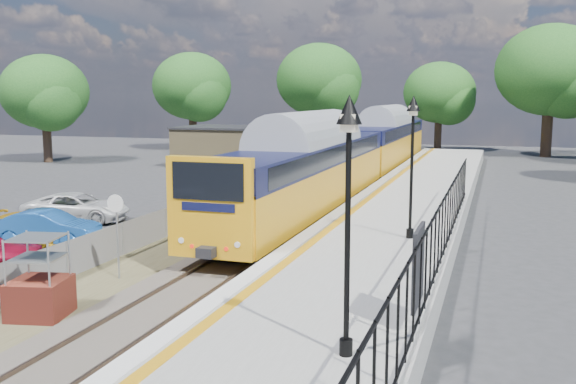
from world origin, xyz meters
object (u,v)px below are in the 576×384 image
at_px(car_yellow, 29,228).
at_px(car_blue, 48,227).
at_px(victorian_lamp_south, 349,166).
at_px(victorian_lamp_north, 413,133).
at_px(train, 357,150).
at_px(brick_plinth, 39,279).
at_px(speed_sign, 117,223).
at_px(car_white, 77,207).

bearing_deg(car_yellow, car_blue, -93.56).
xyz_separation_m(victorian_lamp_south, car_blue, (-13.38, 8.75, -3.66)).
height_order(victorian_lamp_north, car_yellow, victorian_lamp_north).
relative_size(train, brick_plinth, 19.35).
bearing_deg(victorian_lamp_south, brick_plinth, 166.58).
bearing_deg(victorian_lamp_north, speed_sign, -150.23).
bearing_deg(brick_plinth, car_white, 122.42).
height_order(train, car_yellow, train).
height_order(car_yellow, car_white, car_white).
bearing_deg(train, car_blue, -113.93).
xyz_separation_m(victorian_lamp_south, car_white, (-15.09, 12.82, -3.67)).
distance_m(speed_sign, car_yellow, 7.14).
distance_m(victorian_lamp_south, car_white, 20.14).
height_order(brick_plinth, car_blue, brick_plinth).
xyz_separation_m(victorian_lamp_south, car_yellow, (-14.34, 8.87, -3.75)).
relative_size(train, speed_sign, 15.59).
bearing_deg(car_blue, brick_plinth, -152.84).
bearing_deg(victorian_lamp_north, victorian_lamp_south, -88.85).
distance_m(brick_plinth, car_yellow, 9.26).
xyz_separation_m(victorian_lamp_north, car_white, (-14.89, 2.82, -3.67)).
bearing_deg(victorian_lamp_north, car_yellow, -175.42).
relative_size(victorian_lamp_south, car_white, 1.01).
bearing_deg(victorian_lamp_north, car_blue, -174.59).
distance_m(train, speed_sign, 21.26).
bearing_deg(brick_plinth, speed_sign, 90.23).
relative_size(victorian_lamp_north, speed_sign, 1.76).
bearing_deg(speed_sign, car_blue, 144.86).
height_order(victorian_lamp_north, train, victorian_lamp_north).
height_order(brick_plinth, car_yellow, brick_plinth).
distance_m(victorian_lamp_south, car_blue, 16.40).
bearing_deg(victorian_lamp_south, victorian_lamp_north, 91.15).
distance_m(victorian_lamp_south, car_yellow, 17.27).
relative_size(victorian_lamp_north, train, 0.11).
xyz_separation_m(speed_sign, car_white, (-6.89, 7.40, -1.13)).
bearing_deg(car_white, victorian_lamp_south, -142.45).
distance_m(victorian_lamp_north, car_yellow, 14.67).
distance_m(victorian_lamp_south, brick_plinth, 9.04).
relative_size(victorian_lamp_south, speed_sign, 1.76).
relative_size(victorian_lamp_south, car_blue, 1.18).
bearing_deg(car_blue, victorian_lamp_north, -94.78).
bearing_deg(car_blue, car_yellow, 72.83).
distance_m(victorian_lamp_south, victorian_lamp_north, 10.00).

